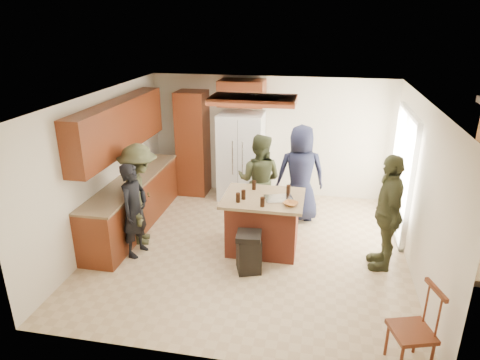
% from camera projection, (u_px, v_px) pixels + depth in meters
% --- Properties ---
extents(person_front_left, '(0.50, 0.62, 1.53)m').
position_uv_depth(person_front_left, '(134.00, 210.00, 6.71)').
color(person_front_left, black).
rests_on(person_front_left, ground).
extents(person_behind_left, '(0.89, 0.62, 1.70)m').
position_uv_depth(person_behind_left, '(259.00, 180.00, 7.70)').
color(person_behind_left, '#323720').
rests_on(person_behind_left, ground).
extents(person_behind_right, '(0.98, 0.74, 1.82)m').
position_uv_depth(person_behind_right, '(300.00, 174.00, 7.85)').
color(person_behind_right, black).
rests_on(person_behind_right, ground).
extents(person_side_right, '(0.56, 1.06, 1.80)m').
position_uv_depth(person_side_right, '(388.00, 213.00, 6.32)').
color(person_side_right, '#3F4126').
rests_on(person_side_right, ground).
extents(person_counter, '(0.81, 1.21, 1.72)m').
position_uv_depth(person_counter, '(140.00, 195.00, 7.06)').
color(person_counter, '#363720').
rests_on(person_counter, ground).
extents(left_cabinetry, '(0.64, 3.00, 2.30)m').
position_uv_depth(left_cabinetry, '(129.00, 177.00, 7.54)').
color(left_cabinetry, maroon).
rests_on(left_cabinetry, ground).
extents(back_wall_units, '(1.80, 0.60, 2.45)m').
position_uv_depth(back_wall_units, '(205.00, 131.00, 8.88)').
color(back_wall_units, maroon).
rests_on(back_wall_units, ground).
extents(refrigerator, '(0.90, 0.76, 1.80)m').
position_uv_depth(refrigerator, '(241.00, 157.00, 8.84)').
color(refrigerator, white).
rests_on(refrigerator, ground).
extents(kitchen_island, '(1.28, 1.03, 0.93)m').
position_uv_depth(kitchen_island, '(263.00, 222.00, 6.96)').
color(kitchen_island, '#943A26').
rests_on(kitchen_island, ground).
extents(island_items, '(0.99, 0.72, 0.15)m').
position_uv_depth(island_items, '(273.00, 198.00, 6.65)').
color(island_items, silver).
rests_on(island_items, kitchen_island).
extents(trash_bin, '(0.43, 0.43, 0.63)m').
position_uv_depth(trash_bin, '(249.00, 252.00, 6.39)').
color(trash_bin, black).
rests_on(trash_bin, ground).
extents(spindle_chair, '(0.53, 0.53, 0.99)m').
position_uv_depth(spindle_chair, '(414.00, 331.00, 4.59)').
color(spindle_chair, maroon).
rests_on(spindle_chair, ground).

